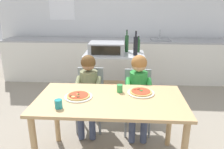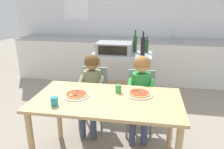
% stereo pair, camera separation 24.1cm
% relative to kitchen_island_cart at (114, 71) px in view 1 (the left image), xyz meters
% --- Properties ---
extents(ground_plane, '(11.93, 11.93, 0.00)m').
position_rel_kitchen_island_cart_xyz_m(ground_plane, '(0.04, -0.26, -0.57)').
color(ground_plane, gray).
extents(back_wall_tiled, '(5.45, 0.13, 2.70)m').
position_rel_kitchen_island_cart_xyz_m(back_wall_tiled, '(0.03, 1.59, 0.78)').
color(back_wall_tiled, silver).
rests_on(back_wall_tiled, ground).
extents(kitchen_counter, '(4.91, 0.60, 1.08)m').
position_rel_kitchen_island_cart_xyz_m(kitchen_counter, '(0.04, 1.18, -0.13)').
color(kitchen_counter, silver).
rests_on(kitchen_counter, ground).
extents(kitchen_island_cart, '(0.95, 0.55, 0.86)m').
position_rel_kitchen_island_cart_xyz_m(kitchen_island_cart, '(0.00, 0.00, 0.00)').
color(kitchen_island_cart, '#B7BABF').
rests_on(kitchen_island_cart, ground).
extents(toaster_oven, '(0.55, 0.38, 0.18)m').
position_rel_kitchen_island_cart_xyz_m(toaster_oven, '(-0.11, -0.02, 0.38)').
color(toaster_oven, '#999BA0').
rests_on(toaster_oven, kitchen_island_cart).
extents(bottle_squat_spirits, '(0.07, 0.07, 0.37)m').
position_rel_kitchen_island_cart_xyz_m(bottle_squat_spirits, '(0.33, -0.11, 0.44)').
color(bottle_squat_spirits, black).
rests_on(bottle_squat_spirits, kitchen_island_cart).
extents(bottle_slim_sauce, '(0.06, 0.06, 0.36)m').
position_rel_kitchen_island_cart_xyz_m(bottle_slim_sauce, '(0.20, 0.15, 0.43)').
color(bottle_slim_sauce, '#1E4723').
rests_on(bottle_slim_sauce, kitchen_island_cart).
extents(bottle_clear_vinegar, '(0.06, 0.06, 0.26)m').
position_rel_kitchen_island_cart_xyz_m(bottle_clear_vinegar, '(0.39, 0.13, 0.40)').
color(bottle_clear_vinegar, '#1E4723').
rests_on(bottle_clear_vinegar, kitchen_island_cart).
extents(dining_table, '(1.47, 0.78, 0.75)m').
position_rel_kitchen_island_cart_xyz_m(dining_table, '(0.04, -1.45, 0.08)').
color(dining_table, tan).
rests_on(dining_table, ground).
extents(dining_chair_left, '(0.36, 0.36, 0.81)m').
position_rel_kitchen_island_cart_xyz_m(dining_chair_left, '(-0.28, -0.75, -0.09)').
color(dining_chair_left, gray).
rests_on(dining_chair_left, ground).
extents(dining_chair_right, '(0.36, 0.36, 0.81)m').
position_rel_kitchen_island_cart_xyz_m(dining_chair_right, '(0.35, -0.78, -0.09)').
color(dining_chair_right, gray).
rests_on(dining_chair_right, ground).
extents(child_in_olive_shirt, '(0.32, 0.42, 1.01)m').
position_rel_kitchen_island_cart_xyz_m(child_in_olive_shirt, '(-0.28, -0.87, 0.08)').
color(child_in_olive_shirt, '#424C6B').
rests_on(child_in_olive_shirt, ground).
extents(child_in_green_shirt, '(0.32, 0.42, 1.03)m').
position_rel_kitchen_island_cart_xyz_m(child_in_green_shirt, '(0.35, -0.90, 0.10)').
color(child_in_green_shirt, '#424C6B').
rests_on(child_in_green_shirt, ground).
extents(pizza_plate_white, '(0.28, 0.28, 0.03)m').
position_rel_kitchen_island_cart_xyz_m(pizza_plate_white, '(-0.28, -1.44, 0.19)').
color(pizza_plate_white, white).
rests_on(pizza_plate_white, dining_table).
extents(pizza_plate_cream, '(0.28, 0.28, 0.03)m').
position_rel_kitchen_island_cart_xyz_m(pizza_plate_cream, '(0.35, -1.30, 0.19)').
color(pizza_plate_cream, beige).
rests_on(pizza_plate_cream, dining_table).
extents(drinking_cup_green, '(0.06, 0.06, 0.08)m').
position_rel_kitchen_island_cart_xyz_m(drinking_cup_green, '(0.13, -1.28, 0.22)').
color(drinking_cup_green, green).
rests_on(drinking_cup_green, dining_table).
extents(drinking_cup_teal, '(0.07, 0.07, 0.08)m').
position_rel_kitchen_island_cart_xyz_m(drinking_cup_teal, '(-0.41, -1.68, 0.22)').
color(drinking_cup_teal, teal).
rests_on(drinking_cup_teal, dining_table).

